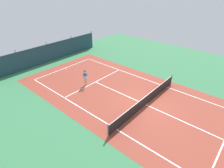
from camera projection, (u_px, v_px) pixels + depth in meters
ground_plane at (146, 105)px, 16.36m from camera, size 36.00×36.00×0.00m
court_surface at (146, 105)px, 16.36m from camera, size 11.02×26.60×0.01m
tennis_net at (146, 100)px, 16.10m from camera, size 10.12×0.10×1.10m
back_fence at (47, 56)px, 25.01m from camera, size 16.30×0.98×2.70m
tennis_player at (85, 77)px, 18.97m from camera, size 0.67×0.78×1.64m
tennis_ball_near_player at (111, 103)px, 16.55m from camera, size 0.07×0.07×0.07m
tennis_ball_midcourt at (86, 68)px, 23.03m from camera, size 0.07×0.07×0.07m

